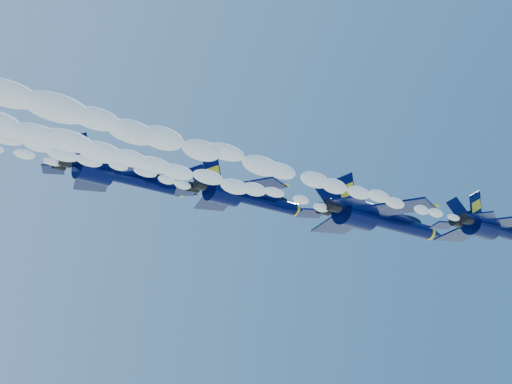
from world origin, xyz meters
TOP-DOWN VIEW (x-y plane):
  - jet_lead at (17.14, -15.34)m, footprint 16.45×13.49m
  - smoke_trail_jet_lead at (-14.96, -15.34)m, footprint 50.15×1.96m
  - jet_second at (10.19, -5.19)m, footprint 20.12×16.50m
  - smoke_trail_jet_second at (-23.48, -5.19)m, footprint 50.15×2.40m
  - jet_third at (-0.25, 5.43)m, footprint 17.50×14.35m
  - jet_fourth at (-13.13, 11.12)m, footprint 17.90×14.68m

SIDE VIEW (x-z plane):
  - smoke_trail_jet_lead at x=-14.96m, z-range 149.11..150.88m
  - jet_lead at x=17.14m, z-range 147.37..153.48m
  - smoke_trail_jet_second at x=-23.48m, z-range 151.04..153.20m
  - jet_second at x=10.19m, z-range 148.84..156.32m
  - jet_third at x=-0.25m, z-range 152.40..158.91m
  - jet_fourth at x=-13.13m, z-range 153.54..160.19m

